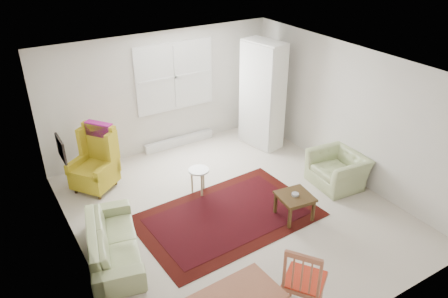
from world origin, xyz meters
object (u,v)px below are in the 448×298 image
desk_chair (305,279)px  armchair (338,167)px  stool (199,181)px  cabinet (262,95)px  coffee_table (294,206)px  wingback_chair (92,160)px  sofa (112,236)px

desk_chair → armchair: bearing=-86.8°
stool → cabinet: (2.10, 1.02, 0.89)m
desk_chair → coffee_table: bearing=-71.5°
coffee_table → desk_chair: desk_chair is taller
wingback_chair → desk_chair: 4.39m
stool → coffee_table: bearing=-56.1°
armchair → wingback_chair: size_ratio=0.79×
wingback_chair → stool: size_ratio=2.45×
wingback_chair → coffee_table: wingback_chair is taller
sofa → cabinet: cabinet is taller
sofa → armchair: bearing=-80.3°
coffee_table → stool: 1.77m
armchair → stool: bearing=-109.7°
armchair → cabinet: (-0.24, 2.10, 0.77)m
armchair → coffee_table: armchair is taller
wingback_chair → armchair: bearing=23.9°
armchair → stool: size_ratio=1.94×
wingback_chair → cabinet: bearing=51.9°
sofa → armchair: armchair is taller
coffee_table → cabinet: cabinet is taller
wingback_chair → cabinet: size_ratio=0.53×
sofa → coffee_table: bearing=-89.6°
coffee_table → cabinet: (1.11, 2.49, 0.92)m
wingback_chair → stool: wingback_chair is taller
cabinet → sofa: bearing=-166.8°
cabinet → desk_chair: 4.72m
sofa → coffee_table: size_ratio=3.34×
wingback_chair → desk_chair: size_ratio=1.10×
armchair → wingback_chair: bearing=-114.2°
desk_chair → stool: bearing=-38.5°
stool → desk_chair: 3.08m
cabinet → desk_chair: (-2.29, -4.08, -0.59)m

